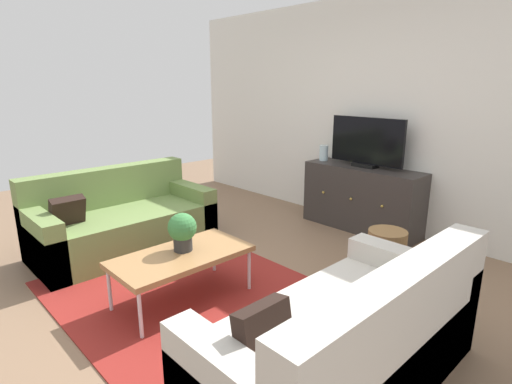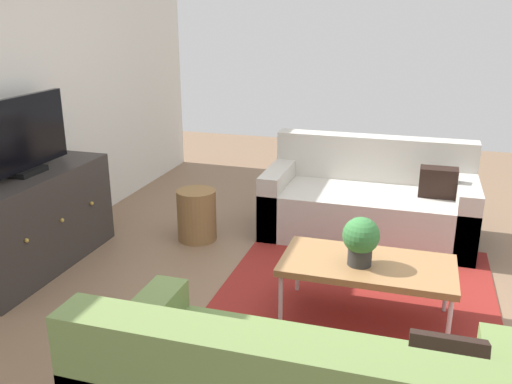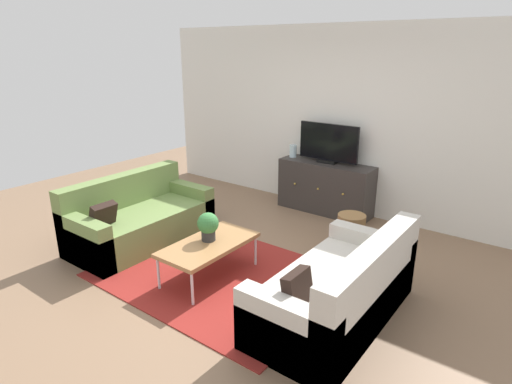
{
  "view_description": "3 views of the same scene",
  "coord_description": "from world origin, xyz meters",
  "px_view_note": "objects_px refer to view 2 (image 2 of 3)",
  "views": [
    {
      "loc": [
        2.5,
        -1.85,
        1.71
      ],
      "look_at": [
        0.0,
        0.52,
        0.78
      ],
      "focal_mm": 28.45,
      "sensor_mm": 36.0,
      "label": 1
    },
    {
      "loc": [
        -3.27,
        -0.47,
        1.92
      ],
      "look_at": [
        0.0,
        0.52,
        0.78
      ],
      "focal_mm": 38.45,
      "sensor_mm": 36.0,
      "label": 2
    },
    {
      "loc": [
        2.81,
        -3.22,
        2.37
      ],
      "look_at": [
        0.0,
        0.52,
        0.78
      ],
      "focal_mm": 29.94,
      "sensor_mm": 36.0,
      "label": 3
    }
  ],
  "objects_px": {
    "couch_right_side": "(369,203)",
    "flat_screen_tv": "(23,136)",
    "potted_plant": "(361,239)",
    "tv_console": "(37,222)",
    "wicker_basket": "(197,215)",
    "coffee_table": "(367,267)"
  },
  "relations": [
    {
      "from": "potted_plant",
      "to": "tv_console",
      "type": "relative_size",
      "value": 0.22
    },
    {
      "from": "coffee_table",
      "to": "wicker_basket",
      "type": "distance_m",
      "value": 1.81
    },
    {
      "from": "couch_right_side",
      "to": "coffee_table",
      "type": "xyz_separation_m",
      "value": [
        -1.5,
        -0.13,
        0.1
      ]
    },
    {
      "from": "couch_right_side",
      "to": "coffee_table",
      "type": "bearing_deg",
      "value": -174.91
    },
    {
      "from": "potted_plant",
      "to": "couch_right_side",
      "type": "bearing_deg",
      "value": 3.17
    },
    {
      "from": "potted_plant",
      "to": "flat_screen_tv",
      "type": "xyz_separation_m",
      "value": [
        0.09,
        2.48,
        0.46
      ]
    },
    {
      "from": "tv_console",
      "to": "flat_screen_tv",
      "type": "relative_size",
      "value": 1.54
    },
    {
      "from": "tv_console",
      "to": "flat_screen_tv",
      "type": "height_order",
      "value": "flat_screen_tv"
    },
    {
      "from": "couch_right_side",
      "to": "flat_screen_tv",
      "type": "xyz_separation_m",
      "value": [
        -1.45,
        2.39,
        0.76
      ]
    },
    {
      "from": "wicker_basket",
      "to": "flat_screen_tv",
      "type": "bearing_deg",
      "value": 131.74
    },
    {
      "from": "couch_right_side",
      "to": "tv_console",
      "type": "xyz_separation_m",
      "value": [
        -1.45,
        2.37,
        0.1
      ]
    },
    {
      "from": "couch_right_side",
      "to": "wicker_basket",
      "type": "distance_m",
      "value": 1.54
    },
    {
      "from": "tv_console",
      "to": "couch_right_side",
      "type": "bearing_deg",
      "value": -58.59
    },
    {
      "from": "coffee_table",
      "to": "wicker_basket",
      "type": "height_order",
      "value": "wicker_basket"
    },
    {
      "from": "couch_right_side",
      "to": "tv_console",
      "type": "bearing_deg",
      "value": 121.41
    },
    {
      "from": "tv_console",
      "to": "flat_screen_tv",
      "type": "distance_m",
      "value": 0.67
    },
    {
      "from": "couch_right_side",
      "to": "potted_plant",
      "type": "height_order",
      "value": "couch_right_side"
    },
    {
      "from": "couch_right_side",
      "to": "flat_screen_tv",
      "type": "distance_m",
      "value": 2.9
    },
    {
      "from": "coffee_table",
      "to": "flat_screen_tv",
      "type": "bearing_deg",
      "value": 88.96
    },
    {
      "from": "wicker_basket",
      "to": "coffee_table",
      "type": "bearing_deg",
      "value": -120.5
    },
    {
      "from": "potted_plant",
      "to": "tv_console",
      "type": "height_order",
      "value": "tv_console"
    },
    {
      "from": "coffee_table",
      "to": "flat_screen_tv",
      "type": "relative_size",
      "value": 1.17
    }
  ]
}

